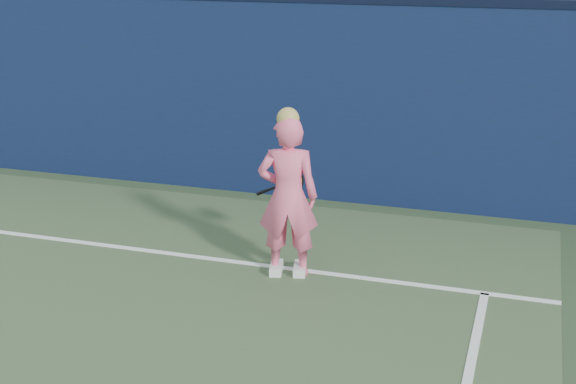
% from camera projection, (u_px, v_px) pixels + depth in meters
% --- Properties ---
extents(backstop_wall, '(24.00, 0.40, 2.50)m').
position_uv_depth(backstop_wall, '(147.00, 91.00, 10.96)').
color(backstop_wall, '#0C1A36').
rests_on(backstop_wall, ground).
extents(player, '(0.67, 0.52, 1.72)m').
position_uv_depth(player, '(288.00, 196.00, 7.91)').
color(player, '#FD628B').
rests_on(player, ground).
extents(racket, '(0.45, 0.35, 0.28)m').
position_uv_depth(racket, '(290.00, 183.00, 8.38)').
color(racket, black).
rests_on(racket, ground).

